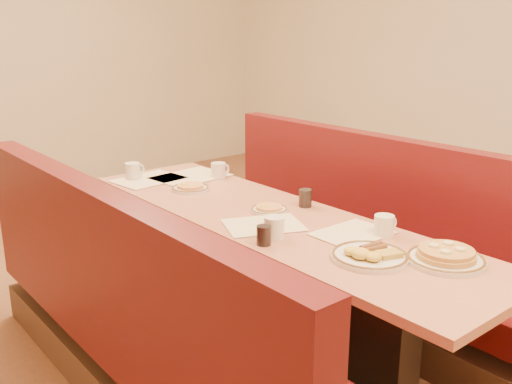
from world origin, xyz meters
TOP-DOWN VIEW (x-y plane):
  - ground at (0.00, 0.00)m, footprint 8.00×8.00m
  - diner_table at (0.00, 0.00)m, footprint 0.70×2.50m
  - booth_left at (-0.73, 0.00)m, footprint 0.55×2.50m
  - booth_right at (0.73, 0.00)m, footprint 0.55×2.50m
  - placemat_near_left at (-0.12, -0.09)m, footprint 0.44×0.39m
  - placemat_near_right at (0.12, -0.44)m, footprint 0.34×0.26m
  - placemat_far_left at (-0.12, 1.02)m, footprint 0.44×0.35m
  - placemat_far_right at (0.12, 0.91)m, footprint 0.48×0.38m
  - pancake_plate at (0.16, -0.89)m, footprint 0.31×0.31m
  - eggs_plate at (-0.06, -0.68)m, footprint 0.31×0.31m
  - extra_plate_mid at (0.04, 0.06)m, footprint 0.19×0.19m
  - extra_plate_far at (-0.05, 0.65)m, footprint 0.22×0.22m
  - coffee_mug_a at (0.21, -0.54)m, footprint 0.13×0.09m
  - coffee_mug_b at (-0.19, -0.25)m, footprint 0.13×0.09m
  - coffee_mug_c at (0.25, 0.78)m, footprint 0.13×0.09m
  - coffee_mug_d at (-0.18, 1.10)m, footprint 0.13×0.09m
  - soda_tumbler_near at (-0.28, -0.28)m, footprint 0.06×0.06m
  - soda_tumbler_mid at (0.24, 0.00)m, footprint 0.07×0.07m

SIDE VIEW (x-z plane):
  - ground at x=0.00m, z-range 0.00..0.00m
  - booth_left at x=-0.73m, z-range -0.16..0.89m
  - booth_right at x=0.73m, z-range -0.16..0.89m
  - diner_table at x=0.00m, z-range 0.00..0.75m
  - placemat_near_left at x=-0.12m, z-range 0.75..0.76m
  - placemat_near_right at x=0.12m, z-range 0.75..0.76m
  - placemat_far_left at x=-0.12m, z-range 0.75..0.76m
  - placemat_far_right at x=0.12m, z-range 0.75..0.76m
  - extra_plate_mid at x=0.04m, z-range 0.74..0.78m
  - extra_plate_far at x=-0.05m, z-range 0.74..0.79m
  - eggs_plate at x=-0.06m, z-range 0.74..0.80m
  - pancake_plate at x=0.16m, z-range 0.74..0.81m
  - soda_tumbler_near at x=-0.28m, z-range 0.75..0.84m
  - soda_tumbler_mid at x=0.24m, z-range 0.75..0.84m
  - coffee_mug_a at x=0.21m, z-range 0.75..0.85m
  - coffee_mug_c at x=0.25m, z-range 0.75..0.85m
  - coffee_mug_b at x=-0.19m, z-range 0.75..0.85m
  - coffee_mug_d at x=-0.18m, z-range 0.75..0.85m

